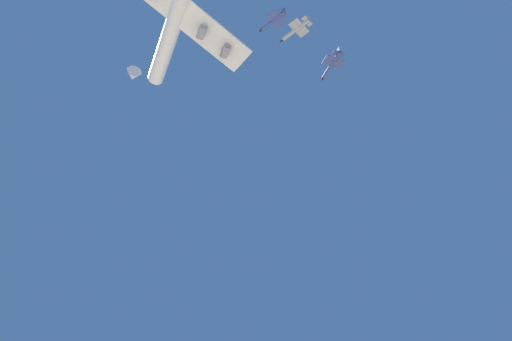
# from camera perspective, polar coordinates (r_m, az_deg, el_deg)

# --- Properties ---
(carrier_jet) EXTENTS (78.97, 59.23, 23.06)m
(carrier_jet) POSITION_cam_1_polar(r_m,az_deg,el_deg) (184.52, -9.30, 18.59)
(carrier_jet) COLOR white
(chase_jet_lead) EXTENTS (15.22, 8.34, 4.00)m
(chase_jet_lead) POSITION_cam_1_polar(r_m,az_deg,el_deg) (192.28, 4.83, 16.59)
(chase_jet_lead) COLOR #999EA3
(chase_jet_left_wing) EXTENTS (15.22, 8.36, 4.00)m
(chase_jet_left_wing) POSITION_cam_1_polar(r_m,az_deg,el_deg) (214.62, 2.05, 17.63)
(chase_jet_left_wing) COLOR #38478C
(chase_jet_trailing) EXTENTS (15.13, 9.05, 4.00)m
(chase_jet_trailing) POSITION_cam_1_polar(r_m,az_deg,el_deg) (188.31, 9.11, 12.49)
(chase_jet_trailing) COLOR #38478C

